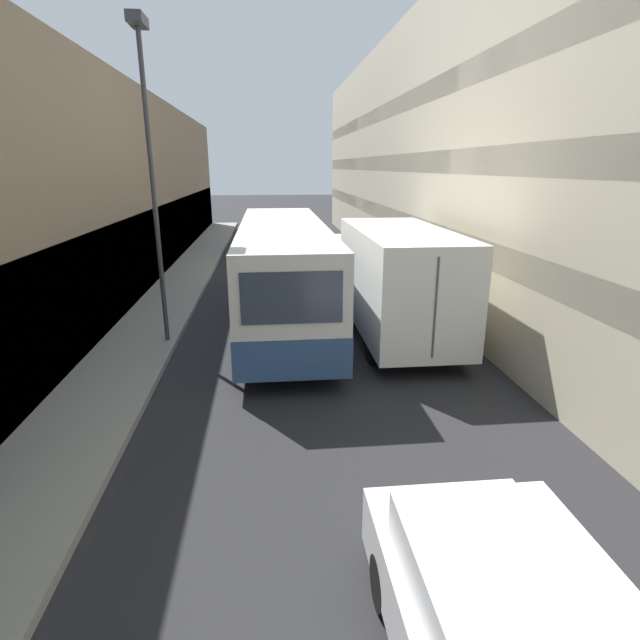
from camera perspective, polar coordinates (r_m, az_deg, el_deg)
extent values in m
plane|color=#232326|center=(13.89, -0.81, -2.59)|extent=(150.00, 150.00, 0.00)
cube|color=gray|center=(14.28, -20.21, -2.79)|extent=(2.06, 60.00, 0.16)
cube|color=#847056|center=(14.30, -30.65, 11.32)|extent=(2.40, 60.00, 7.63)
cube|color=black|center=(14.37, -26.88, 2.55)|extent=(1.08, 60.00, 3.05)
cube|color=#B7AD93|center=(14.64, 22.33, 17.67)|extent=(2.40, 60.00, 10.26)
cube|color=#333D47|center=(14.50, 18.86, 7.81)|extent=(1.08, 60.00, 0.70)
cube|color=#333D47|center=(14.34, 19.76, 16.73)|extent=(1.08, 60.00, 0.70)
cube|color=#333D47|center=(14.54, 20.74, 25.61)|extent=(1.08, 60.00, 0.70)
cube|color=silver|center=(5.13, 21.32, -26.89)|extent=(1.67, 2.20, 0.53)
cylinder|color=black|center=(6.25, 7.10, -27.67)|extent=(0.16, 0.60, 0.60)
cylinder|color=black|center=(6.79, 23.10, -24.84)|extent=(0.16, 0.60, 0.60)
cube|color=silver|center=(15.38, -4.22, 6.07)|extent=(2.47, 11.10, 2.64)
cube|color=#2D4C7A|center=(15.57, -4.15, 2.92)|extent=(2.50, 11.12, 0.90)
cube|color=#2D3847|center=(15.31, -4.25, 7.52)|extent=(2.51, 10.21, 0.85)
cube|color=#2D3847|center=(9.85, -3.23, 2.52)|extent=(2.03, 0.04, 1.06)
cylinder|color=black|center=(19.01, -7.76, 4.26)|extent=(0.24, 1.00, 1.00)
cylinder|color=black|center=(19.06, -1.19, 4.45)|extent=(0.24, 1.00, 1.00)
cylinder|color=black|center=(12.40, -8.61, -2.82)|extent=(0.24, 1.00, 1.00)
cylinder|color=black|center=(12.47, 1.42, -2.50)|extent=(0.24, 1.00, 1.00)
cube|color=silver|center=(18.07, 5.58, 6.39)|extent=(2.28, 2.39, 1.87)
cube|color=silver|center=(13.92, 9.05, 4.72)|extent=(2.37, 6.14, 2.68)
cube|color=#4C4C4C|center=(11.06, 13.05, 1.25)|extent=(0.05, 0.02, 2.27)
cylinder|color=black|center=(18.07, 2.17, 3.67)|extent=(0.22, 0.96, 0.96)
cylinder|color=black|center=(18.49, 8.75, 3.79)|extent=(0.22, 0.96, 0.96)
cylinder|color=black|center=(12.45, 5.97, -2.73)|extent=(0.22, 0.96, 0.96)
cylinder|color=black|center=(13.04, 15.20, -2.32)|extent=(0.22, 0.96, 0.96)
cube|color=navy|center=(28.80, -6.27, 10.01)|extent=(1.83, 4.53, 1.79)
cube|color=#2D3847|center=(30.68, -6.28, 11.03)|extent=(1.47, 0.04, 0.63)
cylinder|color=black|center=(30.23, -7.79, 8.69)|extent=(0.16, 0.64, 0.64)
cylinder|color=black|center=(30.22, -4.63, 8.79)|extent=(0.16, 0.64, 0.64)
cylinder|color=black|center=(27.64, -7.94, 7.90)|extent=(0.16, 0.64, 0.64)
cylinder|color=black|center=(27.62, -4.49, 8.01)|extent=(0.16, 0.64, 0.64)
cylinder|color=#38383D|center=(13.56, -18.44, 13.22)|extent=(0.12, 0.12, 7.61)
cube|color=#38383D|center=(13.91, -20.17, 29.51)|extent=(0.36, 0.80, 0.24)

